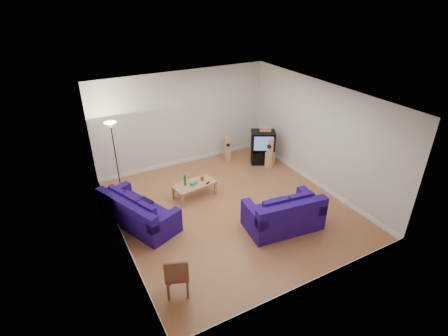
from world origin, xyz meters
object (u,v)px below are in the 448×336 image
sofa_loveseat (284,216)px  television (263,140)px  tv_stand (262,157)px  sofa_three_seat (137,214)px  coffee_table (194,185)px

sofa_loveseat → television: 3.67m
tv_stand → television: (-0.03, -0.02, 0.65)m
sofa_three_seat → television: 5.02m
tv_stand → sofa_loveseat: bearing=-89.4°
sofa_loveseat → coffee_table: 2.81m
sofa_three_seat → television: television is taller
coffee_table → tv_stand: bearing=16.3°
sofa_three_seat → sofa_loveseat: (3.25, -1.93, 0.04)m
sofa_three_seat → tv_stand: size_ratio=3.16×
sofa_loveseat → sofa_three_seat: bearing=156.3°
coffee_table → television: 3.11m
coffee_table → sofa_three_seat: bearing=-164.7°
coffee_table → television: bearing=16.1°
sofa_three_seat → tv_stand: (4.82, 1.38, -0.08)m
television → sofa_three_seat: bearing=-135.1°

